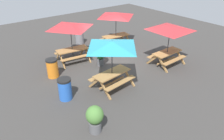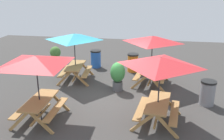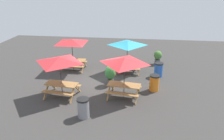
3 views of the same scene
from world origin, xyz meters
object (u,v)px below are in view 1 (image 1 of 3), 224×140
Objects in this scene: picnic_table_2 at (112,48)px; potted_plant_0 at (100,53)px; trash_bin_blue at (65,89)px; trash_bin_orange at (52,68)px; potted_plant_1 at (95,118)px; picnic_table_1 at (170,31)px; picnic_table_0 at (116,17)px; trash_bin_gray at (80,37)px; picnic_table_3 at (70,28)px.

picnic_table_2 reaches higher than potted_plant_0.
trash_bin_blue is 0.76× the size of potted_plant_0.
trash_bin_orange is 4.60m from potted_plant_1.
picnic_table_1 reaches higher than potted_plant_0.
picnic_table_0 is 3.97m from picnic_table_1.
picnic_table_2 is at bearing -106.23° from trash_bin_gray.
picnic_table_0 reaches higher than trash_bin_gray.
picnic_table_0 is 5.55m from trash_bin_orange.
picnic_table_0 is 5.20m from picnic_table_2.
picnic_table_3 is 3.20m from trash_bin_gray.
picnic_table_3 is at bearing 56.03° from trash_bin_blue.
picnic_table_0 is 0.83× the size of picnic_table_1.
trash_bin_orange is (-1.71, -1.00, -1.49)m from picnic_table_3.
picnic_table_0 is at bearing 31.70° from trash_bin_blue.
trash_bin_blue is 2.45m from potted_plant_1.
potted_plant_0 is (0.96, -1.41, -1.26)m from picnic_table_3.
potted_plant_0 reaches higher than potted_plant_1.
picnic_table_0 and picnic_table_3 have the same top height.
trash_bin_gray is at bearing 77.61° from potted_plant_0.
picnic_table_1 is 2.64× the size of potted_plant_1.
trash_bin_gray is (1.76, 2.21, -1.49)m from picnic_table_3.
trash_bin_orange is (-5.18, -1.31, -1.49)m from picnic_table_0.
picnic_table_1 is 6.29m from trash_bin_blue.
picnic_table_0 is 1.82× the size of potted_plant_0.
picnic_table_0 is at bearing 45.98° from potted_plant_1.
picnic_table_1 is 1.21× the size of picnic_table_3.
picnic_table_0 is 3.49m from picnic_table_3.
trash_bin_blue is 6.60m from trash_bin_gray.
picnic_table_2 reaches higher than trash_bin_orange.
potted_plant_0 is (3.08, 1.72, 0.24)m from trash_bin_blue.
potted_plant_0 is (-0.80, -3.63, 0.24)m from trash_bin_gray.
trash_bin_gray is at bearing 58.87° from picnic_table_3.
picnic_table_1 is 5.38m from picnic_table_3.
potted_plant_0 is at bearing -8.81° from trash_bin_orange.
picnic_table_0 is 2.38× the size of trash_bin_orange.
picnic_table_2 is at bearing -112.21° from potted_plant_0.
picnic_table_2 is 3.50m from trash_bin_orange.
trash_bin_orange is at bearing -137.25° from trash_bin_gray.
potted_plant_1 is (-5.69, -5.89, -1.38)m from picnic_table_0.
trash_bin_blue is at bearing 161.77° from picnic_table_2.
picnic_table_2 reaches higher than trash_bin_blue.
picnic_table_3 is at bearing -128.53° from trash_bin_gray.
picnic_table_2 is 1.82× the size of potted_plant_0.
picnic_table_2 is 2.68m from trash_bin_blue.
picnic_table_1 is 2.89× the size of trash_bin_blue.
picnic_table_3 reaches higher than potted_plant_1.
picnic_table_3 reaches higher than trash_bin_orange.
trash_bin_gray is (-2.22, 5.83, -1.49)m from picnic_table_1.
potted_plant_1 is at bearing -104.31° from picnic_table_3.
picnic_table_1 is at bearing 17.48° from potted_plant_1.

